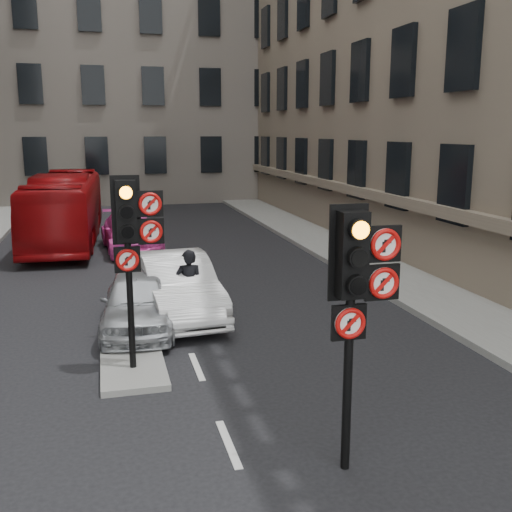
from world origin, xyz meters
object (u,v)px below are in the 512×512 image
signal_far (132,231)px  motorcycle (186,295)px  motorcyclist (189,287)px  car_silver (138,301)px  car_pink (131,233)px  signal_near (357,283)px  car_white (176,286)px  info_sign (131,288)px  bus_red (65,209)px

signal_far → motorcycle: signal_far is taller
signal_far → motorcyclist: 3.50m
motorcycle → motorcyclist: bearing=-83.2°
car_silver → car_pink: 9.29m
signal_far → car_pink: 12.04m
signal_near → car_white: bearing=101.1°
info_sign → car_white: bearing=79.8°
signal_near → motorcycle: size_ratio=2.03×
bus_red → info_sign: bearing=-79.7°
motorcyclist → info_sign: size_ratio=0.79×
motorcycle → car_white: bearing=175.7°
signal_far → car_silver: bearing=86.0°
car_white → car_pink: car_white is taller
car_pink → motorcyclist: bearing=-89.0°
motorcycle → car_pink: bearing=103.7°
signal_far → bus_red: 14.36m
signal_near → motorcyclist: signal_near is taller
motorcycle → info_sign: 3.52m
info_sign → car_silver: bearing=95.2°
car_white → motorcycle: car_white is taller
signal_far → bus_red: size_ratio=0.36×
signal_far → motorcycle: 4.20m
bus_red → signal_near: bearing=-73.4°
car_white → info_sign: (-1.21, -3.09, 0.82)m
car_pink → bus_red: bus_red is taller
signal_near → motorcyclist: bearing=100.5°
info_sign → motorcyclist: bearing=70.3°
car_pink → motorcycle: size_ratio=2.70×
car_white → car_pink: (-0.68, 8.49, -0.07)m
signal_far → car_pink: bearing=87.7°
signal_near → car_pink: size_ratio=0.75×
info_sign → bus_red: bearing=108.9°
signal_far → motorcycle: (1.37, 3.32, -2.17)m
car_white → bus_red: (-3.11, 10.80, 0.64)m
info_sign → car_pink: bearing=98.5°
signal_near → motorcycle: signal_near is taller
signal_near → bus_red: 18.77m
signal_far → car_white: (1.15, 3.37, -1.95)m
car_pink → info_sign: 11.63m
motorcyclist → car_pink: bearing=-82.9°
signal_near → info_sign: bearing=121.8°
signal_far → car_pink: (0.47, 11.86, -2.01)m
motorcycle → motorcyclist: (-0.01, -0.66, 0.36)m
bus_red → car_white: bearing=-71.4°
car_silver → info_sign: bearing=-90.8°
signal_near → car_white: 7.73m
motorcyclist → car_silver: bearing=5.8°
signal_near → motorcyclist: 6.98m
car_pink → info_sign: bearing=-97.1°
signal_far → motorcyclist: signal_far is taller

